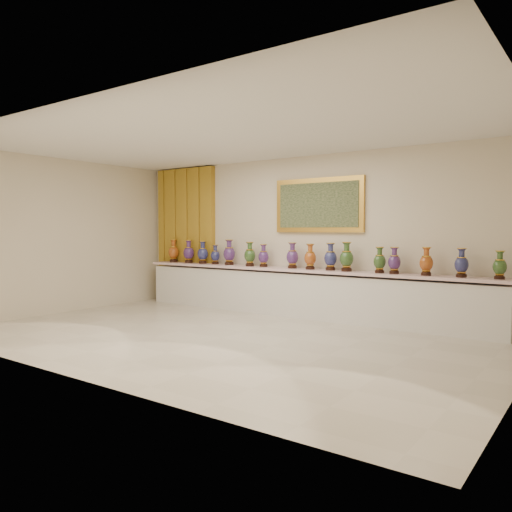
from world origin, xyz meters
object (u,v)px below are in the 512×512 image
(counter, at_px, (299,293))
(vase_1, at_px, (189,253))
(vase_0, at_px, (174,252))
(vase_2, at_px, (203,254))

(counter, bearing_deg, vase_1, -179.47)
(vase_0, relative_size, vase_1, 1.01)
(counter, xyz_separation_m, vase_1, (-2.77, -0.03, 0.69))
(vase_1, bearing_deg, counter, 0.53)
(vase_1, distance_m, vase_2, 0.41)
(counter, xyz_separation_m, vase_2, (-2.36, -0.03, 0.68))
(vase_0, height_order, vase_2, vase_0)
(vase_1, bearing_deg, vase_2, -0.42)
(vase_1, xyz_separation_m, vase_2, (0.41, -0.00, -0.01))
(vase_2, bearing_deg, vase_0, 177.16)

